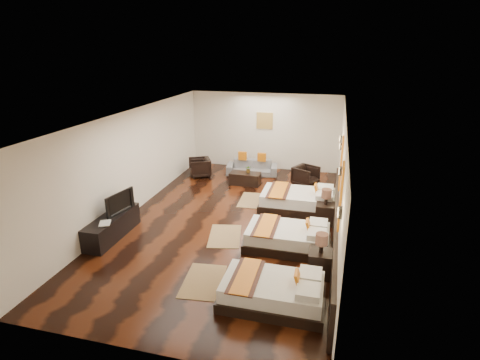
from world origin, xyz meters
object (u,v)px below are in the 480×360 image
(book, at_px, (99,224))
(table_plant, at_px, (249,169))
(bed_mid, at_px, (289,237))
(tv_console, at_px, (112,226))
(nightstand_a, at_px, (320,260))
(armchair_left, at_px, (200,167))
(nightstand_b, at_px, (325,211))
(tv, at_px, (117,202))
(coffee_table, at_px, (245,179))
(bed_far, at_px, (299,200))
(sofa, at_px, (252,168))
(figurine, at_px, (126,197))
(armchair_right, at_px, (306,176))
(bed_near, at_px, (274,291))

(book, xyz_separation_m, table_plant, (2.35, 4.90, -0.04))
(bed_mid, bearing_deg, tv_console, -172.53)
(nightstand_a, bearing_deg, armchair_left, 130.68)
(bed_mid, distance_m, nightstand_b, 1.68)
(bed_mid, relative_size, tv, 2.08)
(bed_mid, height_order, table_plant, bed_mid)
(armchair_left, xyz_separation_m, coffee_table, (1.75, -0.41, -0.13))
(bed_far, relative_size, sofa, 1.17)
(nightstand_a, xyz_separation_m, book, (-4.94, -0.08, 0.25))
(tv_console, distance_m, book, 0.55)
(nightstand_a, height_order, tv_console, nightstand_a)
(nightstand_a, distance_m, book, 4.95)
(coffee_table, relative_size, table_plant, 4.00)
(book, distance_m, coffee_table, 5.35)
(nightstand_a, distance_m, sofa, 6.42)
(nightstand_b, relative_size, figurine, 2.51)
(figurine, xyz_separation_m, coffee_table, (2.24, 3.64, -0.54))
(tv_console, distance_m, sofa, 5.87)
(tv_console, xyz_separation_m, coffee_table, (2.24, 4.38, -0.08))
(tv, distance_m, armchair_right, 6.16)
(nightstand_b, xyz_separation_m, sofa, (-2.70, 3.38, -0.07))
(bed_mid, bearing_deg, book, -166.30)
(armchair_right, bearing_deg, figurine, 160.64)
(armchair_left, bearing_deg, figurine, -34.45)
(bed_near, distance_m, armchair_right, 6.28)
(nightstand_b, distance_m, book, 5.55)
(tv_console, bearing_deg, table_plant, 62.09)
(bed_near, relative_size, coffee_table, 1.86)
(armchair_right, height_order, table_plant, armchair_right)
(bed_mid, relative_size, bed_far, 0.91)
(tv, relative_size, figurine, 2.46)
(coffee_table, bearing_deg, armchair_right, 11.28)
(bed_near, xyz_separation_m, armchair_right, (0.01, 6.28, 0.09))
(tv_console, bearing_deg, figurine, 90.00)
(sofa, relative_size, coffee_table, 1.79)
(book, bearing_deg, tv_console, 90.00)
(bed_mid, height_order, tv, tv)
(nightstand_b, bearing_deg, bed_near, -101.92)
(nightstand_a, bearing_deg, sofa, 114.91)
(nightstand_b, distance_m, tv_console, 5.35)
(nightstand_a, distance_m, tv_console, 4.96)
(armchair_right, bearing_deg, sofa, 98.31)
(nightstand_b, bearing_deg, bed_mid, -116.66)
(nightstand_a, height_order, sofa, nightstand_a)
(bed_far, bearing_deg, table_plant, 137.72)
(tv_console, xyz_separation_m, book, (0.00, -0.47, 0.29))
(bed_near, height_order, bed_far, bed_far)
(bed_near, relative_size, armchair_left, 2.57)
(book, bearing_deg, nightstand_a, 0.91)
(bed_far, xyz_separation_m, coffee_table, (-1.95, 1.63, -0.07))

